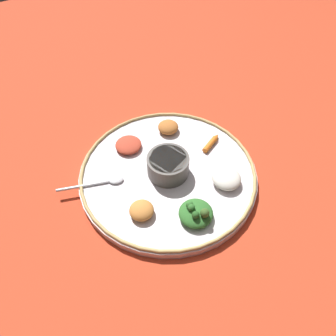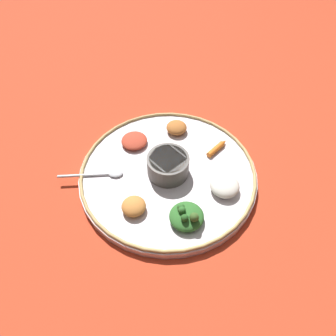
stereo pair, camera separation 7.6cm
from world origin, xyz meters
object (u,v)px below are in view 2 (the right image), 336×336
(center_bowl, at_px, (168,165))
(greens_pile, at_px, (186,216))
(spoon, at_px, (101,174))
(carrot_near_spoon, at_px, (217,148))

(center_bowl, distance_m, greens_pile, 0.14)
(spoon, distance_m, greens_pile, 0.23)
(center_bowl, xyz_separation_m, carrot_near_spoon, (0.14, 0.02, -0.02))
(greens_pile, bearing_deg, center_bowl, 86.28)
(carrot_near_spoon, bearing_deg, spoon, 176.14)
(spoon, height_order, greens_pile, greens_pile)
(greens_pile, xyz_separation_m, carrot_near_spoon, (0.15, 0.16, -0.01))
(carrot_near_spoon, bearing_deg, center_bowl, -169.95)
(center_bowl, bearing_deg, carrot_near_spoon, 10.05)
(center_bowl, relative_size, greens_pile, 1.07)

